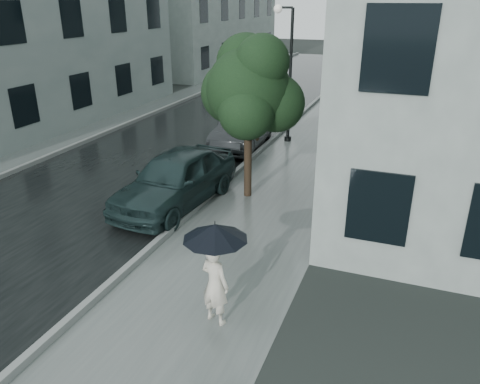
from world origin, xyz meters
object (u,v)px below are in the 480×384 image
at_px(street_tree, 249,88).
at_px(car_far, 243,129).
at_px(lamp_post, 287,66).
at_px(pedestrian, 215,284).
at_px(car_near, 176,179).

height_order(street_tree, car_far, street_tree).
bearing_deg(lamp_post, pedestrian, -95.04).
relative_size(lamp_post, car_far, 1.22).
xyz_separation_m(pedestrian, car_far, (-3.31, 10.28, -0.07)).
bearing_deg(car_far, street_tree, -70.06).
distance_m(pedestrian, car_near, 5.36).
distance_m(street_tree, car_near, 3.21).
xyz_separation_m(street_tree, car_near, (-1.65, -1.41, -2.36)).
height_order(pedestrian, car_near, car_near).
height_order(street_tree, lamp_post, lamp_post).
relative_size(street_tree, lamp_post, 0.89).
bearing_deg(car_near, pedestrian, -49.20).
relative_size(pedestrian, car_near, 0.34).
relative_size(car_near, car_far, 1.07).
distance_m(lamp_post, car_near, 7.61).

